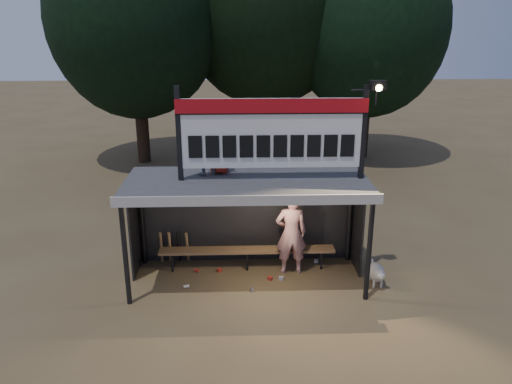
% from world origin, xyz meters
% --- Properties ---
extents(ground, '(80.00, 80.00, 0.00)m').
position_xyz_m(ground, '(0.00, 0.00, 0.00)').
color(ground, brown).
rests_on(ground, ground).
extents(player, '(0.73, 0.50, 1.91)m').
position_xyz_m(player, '(0.97, 0.32, 0.96)').
color(player, white).
rests_on(player, ground).
extents(child_a, '(0.66, 0.60, 1.11)m').
position_xyz_m(child_a, '(-0.90, 0.37, 2.88)').
color(child_a, gray).
rests_on(child_a, dugout_shelter).
extents(child_b, '(0.58, 0.44, 1.08)m').
position_xyz_m(child_b, '(-0.57, 0.47, 2.86)').
color(child_b, '#B12A1B').
rests_on(child_b, dugout_shelter).
extents(dugout_shelter, '(5.10, 2.08, 2.32)m').
position_xyz_m(dugout_shelter, '(0.00, 0.24, 1.85)').
color(dugout_shelter, '#3E3E40').
rests_on(dugout_shelter, ground).
extents(scoreboard_assembly, '(4.10, 0.27, 1.99)m').
position_xyz_m(scoreboard_assembly, '(0.56, -0.01, 3.32)').
color(scoreboard_assembly, black).
rests_on(scoreboard_assembly, dugout_shelter).
extents(bench, '(4.00, 0.35, 0.48)m').
position_xyz_m(bench, '(0.00, 0.55, 0.43)').
color(bench, olive).
rests_on(bench, ground).
extents(tree_left, '(6.46, 6.46, 9.27)m').
position_xyz_m(tree_left, '(-4.00, 10.00, 5.51)').
color(tree_left, '#2F1F15').
rests_on(tree_left, ground).
extents(tree_mid, '(7.22, 7.22, 10.36)m').
position_xyz_m(tree_mid, '(1.00, 11.50, 6.17)').
color(tree_mid, '#301F15').
rests_on(tree_mid, ground).
extents(tree_right, '(6.08, 6.08, 8.72)m').
position_xyz_m(tree_right, '(5.00, 10.50, 5.19)').
color(tree_right, '#302015').
rests_on(tree_right, ground).
extents(dog, '(0.36, 0.81, 0.49)m').
position_xyz_m(dog, '(2.77, -0.31, 0.28)').
color(dog, beige).
rests_on(dog, ground).
extents(bats, '(0.68, 0.35, 0.84)m').
position_xyz_m(bats, '(-1.69, 0.82, 0.43)').
color(bats, olive).
rests_on(bats, ground).
extents(litter, '(3.07, 1.37, 0.08)m').
position_xyz_m(litter, '(0.00, 0.09, 0.04)').
color(litter, '#B0291E').
rests_on(litter, ground).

